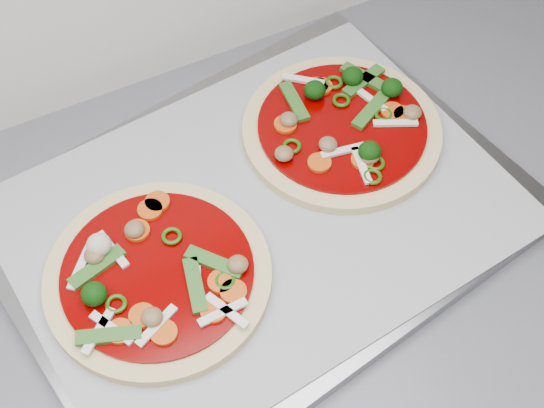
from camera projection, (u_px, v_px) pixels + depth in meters
name	position (u px, v px, depth m)	size (l,w,h in m)	color
countertop	(245.00, 292.00, 0.75)	(3.60, 0.60, 0.04)	#5B5B62
baking_tray	(260.00, 216.00, 0.77)	(0.51, 0.38, 0.02)	gray
parchment	(260.00, 211.00, 0.77)	(0.49, 0.35, 0.00)	#96969B
pizza_left	(156.00, 276.00, 0.71)	(0.24, 0.24, 0.04)	#F0D085
pizza_right	(343.00, 127.00, 0.82)	(0.29, 0.29, 0.04)	#F0D085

